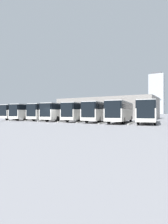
{
  "coord_description": "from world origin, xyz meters",
  "views": [
    {
      "loc": [
        -19.4,
        22.17,
        1.66
      ],
      "look_at": [
        -2.9,
        -5.74,
        1.76
      ],
      "focal_mm": 28.0,
      "sensor_mm": 36.0,
      "label": 1
    }
  ],
  "objects_px": {
    "bus_4": "(62,111)",
    "bus_7": "(22,112)",
    "bus_5": "(49,112)",
    "bus_3": "(81,111)",
    "bus_6": "(33,112)",
    "bus_1": "(121,111)",
    "bus_2": "(100,111)",
    "bus_0": "(148,111)"
  },
  "relations": [
    {
      "from": "bus_4",
      "to": "bus_6",
      "type": "relative_size",
      "value": 1.0
    },
    {
      "from": "bus_4",
      "to": "bus_5",
      "type": "distance_m",
      "value": 4.12
    },
    {
      "from": "bus_1",
      "to": "bus_2",
      "type": "relative_size",
      "value": 1.0
    },
    {
      "from": "bus_2",
      "to": "bus_5",
      "type": "height_order",
      "value": "same"
    },
    {
      "from": "bus_2",
      "to": "bus_6",
      "type": "bearing_deg",
      "value": -6.28
    },
    {
      "from": "bus_4",
      "to": "bus_5",
      "type": "xyz_separation_m",
      "value": [
        4.06,
        -0.67,
        0.0
      ]
    },
    {
      "from": "bus_7",
      "to": "bus_0",
      "type": "bearing_deg",
      "value": 171.99
    },
    {
      "from": "bus_1",
      "to": "bus_6",
      "type": "xyz_separation_m",
      "value": [
        20.31,
        -0.18,
        0.0
      ]
    },
    {
      "from": "bus_7",
      "to": "bus_6",
      "type": "bearing_deg",
      "value": 164.13
    },
    {
      "from": "bus_4",
      "to": "bus_6",
      "type": "xyz_separation_m",
      "value": [
        8.12,
        0.09,
        0.0
      ]
    },
    {
      "from": "bus_6",
      "to": "bus_7",
      "type": "relative_size",
      "value": 1.0
    },
    {
      "from": "bus_0",
      "to": "bus_2",
      "type": "distance_m",
      "value": 8.12
    },
    {
      "from": "bus_2",
      "to": "bus_7",
      "type": "relative_size",
      "value": 1.0
    },
    {
      "from": "bus_1",
      "to": "bus_2",
      "type": "height_order",
      "value": "same"
    },
    {
      "from": "bus_3",
      "to": "bus_7",
      "type": "xyz_separation_m",
      "value": [
        16.24,
        0.13,
        0.0
      ]
    },
    {
      "from": "bus_2",
      "to": "bus_6",
      "type": "height_order",
      "value": "same"
    },
    {
      "from": "bus_4",
      "to": "bus_7",
      "type": "xyz_separation_m",
      "value": [
        12.18,
        -0.49,
        0.0
      ]
    },
    {
      "from": "bus_3",
      "to": "bus_4",
      "type": "height_order",
      "value": "same"
    },
    {
      "from": "bus_5",
      "to": "bus_6",
      "type": "height_order",
      "value": "same"
    },
    {
      "from": "bus_1",
      "to": "bus_4",
      "type": "bearing_deg",
      "value": -9.0
    },
    {
      "from": "bus_0",
      "to": "bus_2",
      "type": "bearing_deg",
      "value": -7.52
    },
    {
      "from": "bus_3",
      "to": "bus_4",
      "type": "relative_size",
      "value": 1.0
    },
    {
      "from": "bus_2",
      "to": "bus_6",
      "type": "xyz_separation_m",
      "value": [
        16.24,
        0.42,
        0.0
      ]
    },
    {
      "from": "bus_6",
      "to": "bus_7",
      "type": "distance_m",
      "value": 4.1
    },
    {
      "from": "bus_4",
      "to": "bus_7",
      "type": "distance_m",
      "value": 12.19
    },
    {
      "from": "bus_4",
      "to": "bus_5",
      "type": "relative_size",
      "value": 1.0
    },
    {
      "from": "bus_1",
      "to": "bus_7",
      "type": "height_order",
      "value": "same"
    },
    {
      "from": "bus_0",
      "to": "bus_2",
      "type": "relative_size",
      "value": 1.0
    },
    {
      "from": "bus_2",
      "to": "bus_0",
      "type": "bearing_deg",
      "value": 172.48
    },
    {
      "from": "bus_2",
      "to": "bus_5",
      "type": "xyz_separation_m",
      "value": [
        12.18,
        -0.34,
        0.0
      ]
    },
    {
      "from": "bus_5",
      "to": "bus_7",
      "type": "height_order",
      "value": "same"
    },
    {
      "from": "bus_3",
      "to": "bus_7",
      "type": "relative_size",
      "value": 1.0
    },
    {
      "from": "bus_0",
      "to": "bus_1",
      "type": "relative_size",
      "value": 1.0
    },
    {
      "from": "bus_2",
      "to": "bus_4",
      "type": "xyz_separation_m",
      "value": [
        8.12,
        0.33,
        0.0
      ]
    },
    {
      "from": "bus_4",
      "to": "bus_0",
      "type": "bearing_deg",
      "value": 173.53
    },
    {
      "from": "bus_2",
      "to": "bus_4",
      "type": "bearing_deg",
      "value": -5.42
    },
    {
      "from": "bus_0",
      "to": "bus_3",
      "type": "xyz_separation_m",
      "value": [
        12.18,
        -0.25,
        0.0
      ]
    },
    {
      "from": "bus_3",
      "to": "bus_6",
      "type": "height_order",
      "value": "same"
    },
    {
      "from": "bus_0",
      "to": "bus_2",
      "type": "height_order",
      "value": "same"
    },
    {
      "from": "bus_4",
      "to": "bus_2",
      "type": "bearing_deg",
      "value": 174.58
    },
    {
      "from": "bus_2",
      "to": "bus_3",
      "type": "distance_m",
      "value": 4.07
    },
    {
      "from": "bus_4",
      "to": "bus_6",
      "type": "height_order",
      "value": "same"
    }
  ]
}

